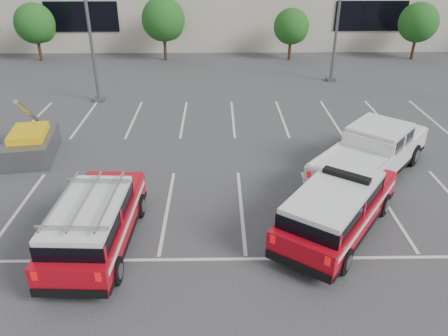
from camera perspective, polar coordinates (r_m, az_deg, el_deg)
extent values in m
plane|color=#343436|center=(16.00, 2.27, -5.28)|extent=(120.00, 120.00, 0.00)
cube|color=silver|center=(19.92, 1.62, 1.82)|extent=(23.00, 15.00, 0.01)
cylinder|color=#3F2B19|center=(38.92, -22.93, 14.01)|extent=(0.24, 0.24, 1.67)
sphere|color=#124311|center=(38.56, -23.50, 16.93)|extent=(3.07, 3.07, 3.07)
sphere|color=#124311|center=(38.67, -22.70, 16.40)|extent=(2.05, 2.05, 2.05)
cylinder|color=#3F2B19|center=(36.48, -7.69, 15.20)|extent=(0.24, 0.24, 1.84)
sphere|color=#124311|center=(36.06, -7.93, 18.68)|extent=(3.37, 3.37, 3.37)
sphere|color=#124311|center=(36.30, -7.18, 17.97)|extent=(2.24, 2.24, 2.24)
cylinder|color=#3F2B19|center=(36.74, 8.56, 14.98)|extent=(0.24, 0.24, 1.51)
sphere|color=#124311|center=(36.39, 8.78, 17.81)|extent=(2.77, 2.77, 2.77)
sphere|color=#124311|center=(36.72, 9.32, 17.20)|extent=(1.85, 1.85, 1.85)
cylinder|color=#3F2B19|center=(39.57, 23.47, 14.10)|extent=(0.24, 0.24, 1.67)
sphere|color=#124311|center=(39.21, 24.05, 16.98)|extent=(3.07, 3.07, 3.07)
sphere|color=#124311|center=(39.62, 24.35, 16.32)|extent=(2.05, 2.05, 2.05)
cube|color=#59595E|center=(27.75, -15.98, 8.61)|extent=(0.60, 0.60, 0.20)
cylinder|color=#59595E|center=(26.64, -17.41, 18.58)|extent=(0.18, 0.18, 10.00)
cube|color=#59595E|center=(31.62, 13.76, 11.18)|extent=(0.60, 0.60, 0.20)
cylinder|color=#59595E|center=(30.64, 14.85, 19.97)|extent=(0.18, 0.18, 10.00)
cube|color=#A90814|center=(14.90, 14.64, -5.39)|extent=(5.08, 5.92, 0.88)
cube|color=black|center=(14.12, 14.17, -4.09)|extent=(3.97, 4.46, 0.46)
cube|color=silver|center=(13.96, 14.32, -2.99)|extent=(3.88, 4.36, 0.17)
cube|color=black|center=(14.63, 15.72, -0.91)|extent=(1.43, 1.15, 0.16)
cube|color=silver|center=(18.71, 18.54, 1.43)|extent=(6.10, 6.54, 0.97)
cube|color=black|center=(18.94, 19.60, 4.04)|extent=(3.14, 3.16, 0.51)
cube|color=silver|center=(18.81, 19.76, 5.00)|extent=(3.07, 3.10, 0.18)
cube|color=#A90814|center=(14.34, -16.29, -7.11)|extent=(2.31, 5.39, 0.87)
cube|color=black|center=(13.57, -17.27, -6.05)|extent=(2.07, 3.72, 0.46)
cube|color=silver|center=(13.40, -17.45, -4.94)|extent=(2.03, 3.64, 0.17)
cube|color=#A5A5A8|center=(13.25, -17.63, -3.87)|extent=(2.12, 3.36, 0.06)
cube|color=#59595E|center=(21.34, -23.86, 2.60)|extent=(2.41, 3.46, 0.98)
cube|color=yellow|center=(21.10, -24.18, 4.13)|extent=(1.70, 2.15, 0.36)
cylinder|color=#A5A5A8|center=(21.30, -24.31, 6.78)|extent=(0.59, 2.61, 1.92)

